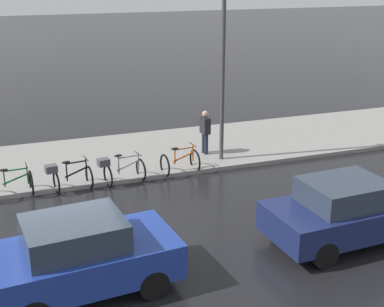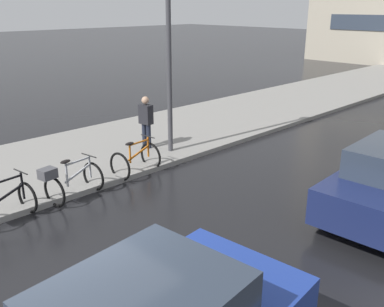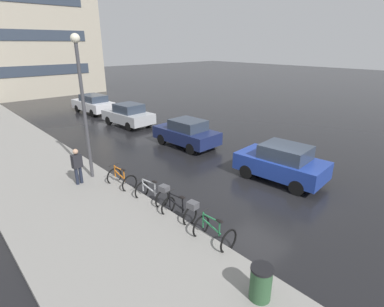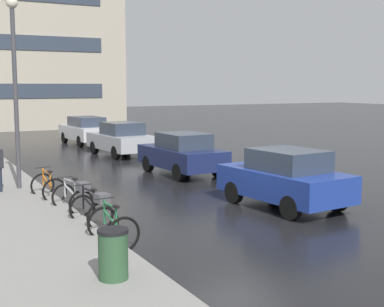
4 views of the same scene
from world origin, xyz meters
name	(u,v)px [view 2 (image 2 of 4)]	position (x,y,z in m)	size (l,w,h in m)	color
sidewalk_kerb	(222,119)	(-6.00, 10.00, 0.07)	(4.80, 60.00, 0.14)	gray
bicycle_third	(69,180)	(-3.60, 2.19, 0.50)	(0.90, 1.49, 1.00)	black
bicycle_farthest	(136,160)	(-3.82, 4.24, 0.41)	(0.86, 1.21, 0.96)	black
pedestrian	(146,121)	(-5.09, 5.60, 0.96)	(0.43, 0.29, 1.71)	#1E2333
streetlamp	(168,20)	(-4.36, 5.92, 3.86)	(0.37, 0.37, 6.16)	#424247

